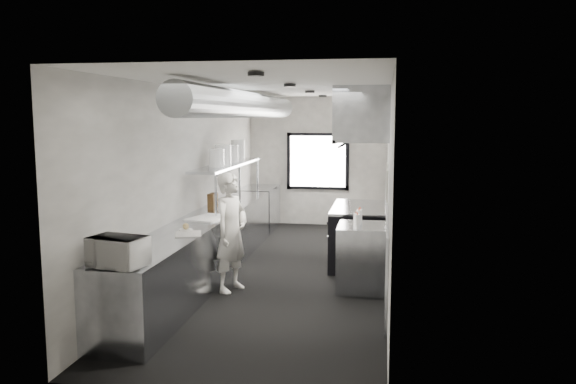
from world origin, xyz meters
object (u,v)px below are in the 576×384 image
at_px(knife_block, 213,201).
at_px(plate_stack_b, 223,155).
at_px(squeeze_bottle_b, 356,220).
at_px(deli_tub_b, 135,244).
at_px(prep_counter, 205,248).
at_px(microwave, 118,252).
at_px(cutting_board, 209,218).
at_px(plate_stack_a, 217,158).
at_px(range, 358,235).
at_px(plate_stack_c, 232,154).
at_px(pass_shelf, 228,166).
at_px(bottle_station, 362,257).
at_px(deli_tub_a, 128,247).
at_px(squeeze_bottle_e, 360,215).
at_px(small_plate, 186,230).
at_px(far_work_table, 259,208).
at_px(line_cook, 231,232).
at_px(squeeze_bottle_d, 359,216).
at_px(squeeze_bottle_a, 357,222).
at_px(squeeze_bottle_c, 359,218).
at_px(plate_stack_d, 238,150).
at_px(exhaust_hood, 364,115).

relative_size(knife_block, plate_stack_b, 0.73).
bearing_deg(squeeze_bottle_b, deli_tub_b, -145.38).
bearing_deg(prep_counter, microwave, -89.73).
bearing_deg(prep_counter, squeeze_bottle_b, -9.93).
xyz_separation_m(cutting_board, plate_stack_a, (-0.15, 0.92, 0.80)).
xyz_separation_m(range, plate_stack_b, (-2.21, -0.10, 1.27)).
relative_size(knife_block, plate_stack_c, 0.82).
bearing_deg(cutting_board, pass_shelf, 94.91).
bearing_deg(bottle_station, deli_tub_a, -141.92).
xyz_separation_m(bottle_station, squeeze_bottle_e, (-0.04, 0.32, 0.53)).
height_order(deli_tub_a, cutting_board, deli_tub_a).
distance_m(microwave, small_plate, 1.83).
xyz_separation_m(far_work_table, squeeze_bottle_b, (2.22, -4.09, 0.55)).
bearing_deg(prep_counter, plate_stack_b, 91.04).
height_order(far_work_table, small_plate, small_plate).
height_order(line_cook, small_plate, line_cook).
distance_m(bottle_station, deli_tub_a, 3.19).
height_order(range, squeeze_bottle_d, squeeze_bottle_d).
relative_size(knife_block, squeeze_bottle_e, 1.50).
bearing_deg(microwave, cutting_board, 100.11).
distance_m(squeeze_bottle_a, squeeze_bottle_b, 0.10).
relative_size(range, squeeze_bottle_a, 8.36).
height_order(line_cook, squeeze_bottle_d, line_cook).
bearing_deg(deli_tub_a, far_work_table, 88.22).
height_order(squeeze_bottle_c, squeeze_bottle_e, squeeze_bottle_c).
distance_m(far_work_table, squeeze_bottle_d, 4.43).
xyz_separation_m(plate_stack_b, squeeze_bottle_e, (2.28, -0.98, -0.76)).
bearing_deg(deli_tub_b, plate_stack_d, 88.29).
bearing_deg(squeeze_bottle_b, plate_stack_c, 136.25).
xyz_separation_m(exhaust_hood, squeeze_bottle_a, (-0.00, -1.68, -1.39)).
bearing_deg(knife_block, deli_tub_a, -89.81).
bearing_deg(squeeze_bottle_b, far_work_table, 118.53).
distance_m(range, cutting_board, 2.48).
bearing_deg(knife_block, squeeze_bottle_d, -18.40).
bearing_deg(deli_tub_a, cutting_board, 82.52).
bearing_deg(bottle_station, plate_stack_a, 155.78).
xyz_separation_m(deli_tub_a, deli_tub_b, (0.02, 0.11, -0.00)).
bearing_deg(range, deli_tub_b, -125.96).
height_order(plate_stack_a, plate_stack_b, plate_stack_b).
distance_m(range, plate_stack_d, 2.73).
distance_m(range, squeeze_bottle_d, 1.38).
distance_m(exhaust_hood, deli_tub_a, 4.38).
distance_m(far_work_table, plate_stack_b, 2.90).
height_order(cutting_board, squeeze_bottle_e, squeeze_bottle_e).
xyz_separation_m(microwave, squeeze_bottle_c, (2.24, 2.62, -0.05)).
relative_size(exhaust_hood, microwave, 4.42).
height_order(cutting_board, plate_stack_c, plate_stack_c).
bearing_deg(cutting_board, knife_block, 103.51).
bearing_deg(deli_tub_a, plate_stack_a, 87.64).
distance_m(bottle_station, far_work_table, 4.53).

